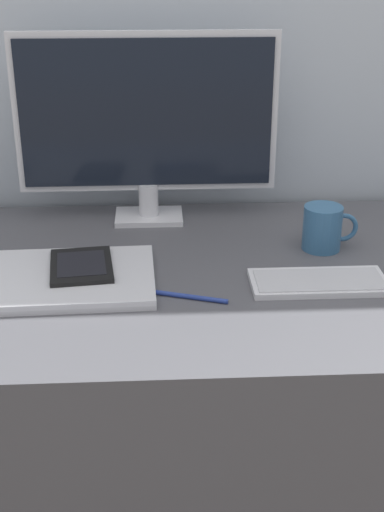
# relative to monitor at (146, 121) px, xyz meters

# --- Properties ---
(wall_back) EXTENTS (3.60, 0.05, 2.40)m
(wall_back) POSITION_rel_monitor_xyz_m (0.08, 0.15, 0.23)
(wall_back) COLOR #B2BCC6
(wall_back) RESTS_ON ground_plane
(desk) EXTENTS (1.42, 0.76, 0.74)m
(desk) POSITION_rel_monitor_xyz_m (0.08, -0.29, -0.60)
(desk) COLOR #4C4C51
(desk) RESTS_ON ground_plane
(monitor) EXTENTS (0.59, 0.11, 0.43)m
(monitor) POSITION_rel_monitor_xyz_m (0.00, 0.00, 0.00)
(monitor) COLOR silver
(monitor) RESTS_ON desk
(keyboard) EXTENTS (0.26, 0.12, 0.01)m
(keyboard) POSITION_rel_monitor_xyz_m (0.33, -0.37, -0.23)
(keyboard) COLOR silver
(keyboard) RESTS_ON desk
(laptop) EXTENTS (0.35, 0.26, 0.02)m
(laptop) POSITION_rel_monitor_xyz_m (-0.16, -0.33, -0.22)
(laptop) COLOR #BCBCC1
(laptop) RESTS_ON desk
(ereader) EXTENTS (0.14, 0.17, 0.01)m
(ereader) POSITION_rel_monitor_xyz_m (-0.13, -0.31, -0.21)
(ereader) COLOR black
(ereader) RESTS_ON laptop
(coffee_mug) EXTENTS (0.12, 0.08, 0.10)m
(coffee_mug) POSITION_rel_monitor_xyz_m (0.37, -0.19, -0.19)
(coffee_mug) COLOR #336089
(coffee_mug) RESTS_ON desk
(pen) EXTENTS (0.14, 0.06, 0.01)m
(pen) POSITION_rel_monitor_xyz_m (0.07, -0.41, -0.23)
(pen) COLOR navy
(pen) RESTS_ON desk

